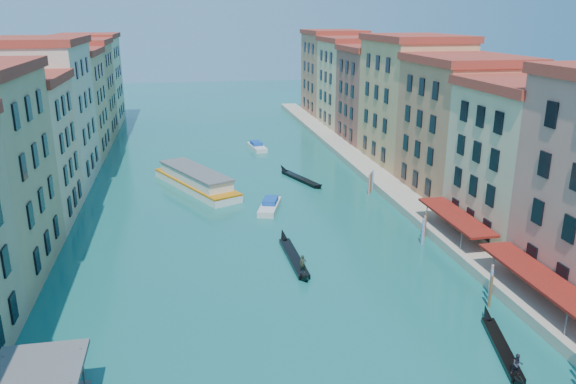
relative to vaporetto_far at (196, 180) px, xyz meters
name	(u,v)px	position (x,y,z in m)	size (l,w,h in m)	color
left_bank_palazzos	(33,127)	(-20.93, 0.20, 8.44)	(12.80, 128.40, 21.00)	#BFB188
right_bank_palazzos	(427,113)	(35.07, 0.52, 8.48)	(12.80, 128.40, 21.00)	brown
quay	(374,175)	(27.07, 0.53, -0.77)	(4.00, 140.00, 1.00)	#AFA78D
restaurant_awnings	(546,282)	(27.26, -41.47, 1.72)	(3.20, 44.55, 3.12)	maroon
mooring_poles_right	(475,273)	(24.17, -35.67, 0.03)	(1.44, 54.24, 3.20)	brown
vaporetto_far	(196,180)	(0.00, 0.00, 0.00)	(11.98, 18.98, 2.82)	white
gondola_fore	(294,256)	(8.99, -26.87, -0.85)	(1.38, 12.40, 2.47)	black
gondola_right	(503,347)	(21.01, -45.89, -0.86)	(3.62, 10.53, 2.14)	black
gondola_far	(300,178)	(15.62, 1.43, -0.91)	(5.14, 12.04, 1.77)	black
motorboat_mid	(270,205)	(9.04, -11.00, -0.73)	(4.08, 6.98, 1.38)	silver
motorboat_far	(257,146)	(12.00, 22.86, -0.73)	(3.05, 6.95, 1.39)	silver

